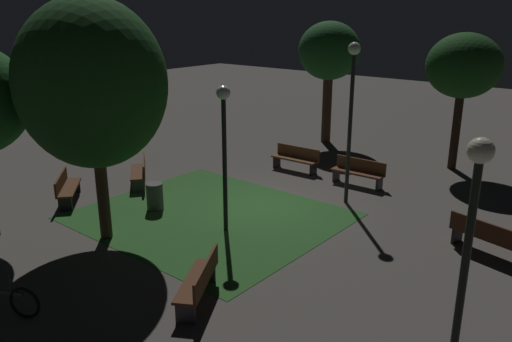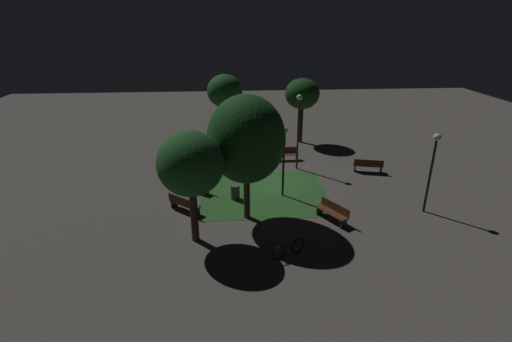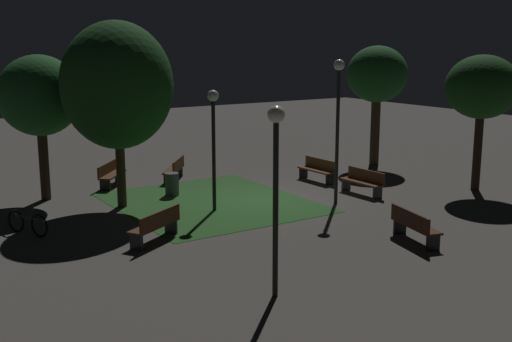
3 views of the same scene
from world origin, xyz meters
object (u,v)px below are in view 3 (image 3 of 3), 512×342
Objects in this scene: bench_front_left at (318,169)px; bench_front_right at (363,181)px; bicycle at (27,223)px; bench_back_row at (175,169)px; bench_near_trees at (156,225)px; bench_lawn_edge at (111,174)px; tree_tall_center at (39,96)px; trash_bin at (172,184)px; lamp_post_plaza_west at (213,128)px; bench_by_lamp at (414,225)px; tree_lawn_side at (482,88)px; lamp_post_path_center at (276,167)px; tree_right_canopy at (117,86)px; lamp_post_plaza_east at (338,108)px; tree_back_left at (377,76)px.

bench_front_right is at bearing -180.00° from bench_front_left.
bench_back_row is at bearing -57.83° from bicycle.
bench_lawn_edge is at bearing -10.83° from bench_near_trees.
tree_tall_center is (-0.76, 2.61, 3.08)m from bench_lawn_edge.
bench_near_trees is at bearing 149.82° from trash_bin.
lamp_post_plaza_west reaches higher than bicycle.
bench_by_lamp reaches higher than trash_bin.
bench_by_lamp is 12.85m from tree_tall_center.
tree_lawn_side is at bearing -106.08° from lamp_post_plaza_west.
tree_right_canopy is at bearing -0.35° from lamp_post_path_center.
lamp_post_path_center is at bearing 160.86° from lamp_post_plaza_west.
lamp_post_plaza_east is at bearing -12.23° from bench_by_lamp.
bicycle reaches higher than bench_by_lamp.
bench_by_lamp is at bearing 160.46° from bench_front_left.
bench_back_row is 10.76m from bench_by_lamp.
bench_near_trees is 3.80m from bicycle.
bench_front_right is at bearing 132.70° from tree_back_left.
lamp_post_plaza_east is at bearing 77.24° from tree_lawn_side.
tree_back_left is (0.98, -12.22, -0.07)m from tree_right_canopy.
tree_tall_center reaches higher than bench_front_right.
bench_back_row is 5.95m from tree_tall_center.
tree_lawn_side reaches higher than bench_by_lamp.
lamp_post_plaza_west is 4.78× the size of trash_bin.
bench_front_right is 1.08× the size of bench_lawn_edge.
bicycle is at bearing 95.31° from bench_front_left.
tree_back_left is 7.57m from lamp_post_plaza_east.
lamp_post_plaza_west reaches higher than bench_near_trees.
tree_lawn_side is at bearing -112.21° from tree_right_canopy.
tree_lawn_side is at bearing -125.76° from bench_lawn_edge.
bench_front_left is 2.24× the size of trash_bin.
tree_tall_center is 9.97m from lamp_post_plaza_east.
bench_near_trees is (-6.75, 3.85, 0.00)m from bench_back_row.
bench_front_left is at bearing 108.28° from tree_back_left.
bench_by_lamp is at bearing 167.77° from lamp_post_plaza_east.
tree_right_canopy is 9.01m from lamp_post_path_center.
tree_lawn_side is at bearing -117.77° from tree_tall_center.
tree_back_left is at bearing -71.72° from bench_front_left.
bench_front_right is 0.38× the size of lamp_post_plaza_east.
bench_near_trees is 0.46× the size of lamp_post_plaza_west.
tree_lawn_side is 12.56m from lamp_post_path_center.
bench_front_left is 11.84m from lamp_post_path_center.
tree_back_left is at bearing -51.09° from lamp_post_path_center.
bicycle is (7.43, 3.33, -2.47)m from lamp_post_path_center.
tree_back_left is at bearing -68.47° from bench_near_trees.
bench_back_row is 7.77m from bench_near_trees.
tree_tall_center is at bearing 34.56° from bench_by_lamp.
bench_by_lamp is (-4.88, 2.65, 0.00)m from bench_front_right.
tree_lawn_side is at bearing -118.77° from trash_bin.
bench_front_left and bench_near_trees have the same top height.
lamp_post_plaza_east is (-1.46, -3.86, 0.54)m from lamp_post_plaza_west.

